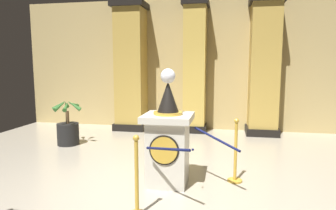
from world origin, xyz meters
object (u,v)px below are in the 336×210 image
Objects in this scene: stanchion_far at (235,160)px; stanchion_near at (137,188)px; pedestal_clock at (168,140)px; potted_palm_left at (68,130)px.

stanchion_near is at bearing -132.02° from stanchion_far.
pedestal_clock reaches higher than stanchion_far.
pedestal_clock is 3.40m from potted_palm_left.
stanchion_far is 0.95× the size of potted_palm_left.
stanchion_far is at bearing 14.90° from pedestal_clock.
potted_palm_left is (-2.62, 2.99, -0.01)m from stanchion_near.
stanchion_near is 1.87m from stanchion_far.
stanchion_far is 4.19m from potted_palm_left.
pedestal_clock is 1.76× the size of stanchion_near.
potted_palm_left is at bearing 157.53° from stanchion_far.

